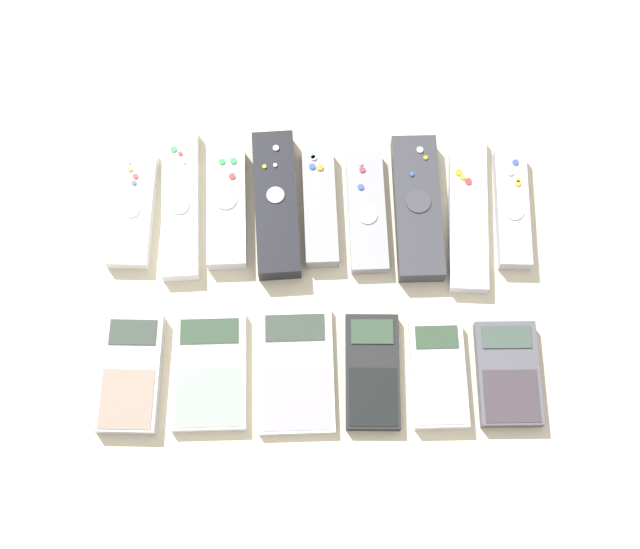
# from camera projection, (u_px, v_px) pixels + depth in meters

# --- Properties ---
(ground_plane) EXTENTS (3.00, 3.00, 0.00)m
(ground_plane) POSITION_uv_depth(u_px,v_px,m) (320.00, 302.00, 1.09)
(ground_plane) COLOR beige
(remote_0) EXTENTS (0.05, 0.16, 0.02)m
(remote_0) POSITION_uv_depth(u_px,v_px,m) (132.00, 209.00, 1.13)
(remote_0) COLOR white
(remote_0) RESTS_ON ground_plane
(remote_1) EXTENTS (0.06, 0.20, 0.02)m
(remote_1) POSITION_uv_depth(u_px,v_px,m) (180.00, 203.00, 1.13)
(remote_1) COLOR white
(remote_1) RESTS_ON ground_plane
(remote_2) EXTENTS (0.05, 0.16, 0.02)m
(remote_2) POSITION_uv_depth(u_px,v_px,m) (227.00, 208.00, 1.13)
(remote_2) COLOR silver
(remote_2) RESTS_ON ground_plane
(remote_3) EXTENTS (0.07, 0.20, 0.03)m
(remote_3) POSITION_uv_depth(u_px,v_px,m) (276.00, 204.00, 1.12)
(remote_3) COLOR black
(remote_3) RESTS_ON ground_plane
(remote_4) EXTENTS (0.05, 0.16, 0.02)m
(remote_4) POSITION_uv_depth(u_px,v_px,m) (323.00, 207.00, 1.13)
(remote_4) COLOR gray
(remote_4) RESTS_ON ground_plane
(remote_5) EXTENTS (0.05, 0.16, 0.02)m
(remote_5) POSITION_uv_depth(u_px,v_px,m) (367.00, 211.00, 1.13)
(remote_5) COLOR gray
(remote_5) RESTS_ON ground_plane
(remote_6) EXTENTS (0.06, 0.19, 0.03)m
(remote_6) POSITION_uv_depth(u_px,v_px,m) (417.00, 207.00, 1.12)
(remote_6) COLOR #333338
(remote_6) RESTS_ON ground_plane
(remote_7) EXTENTS (0.06, 0.21, 0.02)m
(remote_7) POSITION_uv_depth(u_px,v_px,m) (468.00, 211.00, 1.13)
(remote_7) COLOR silver
(remote_7) RESTS_ON ground_plane
(remote_8) EXTENTS (0.04, 0.16, 0.02)m
(remote_8) POSITION_uv_depth(u_px,v_px,m) (512.00, 208.00, 1.13)
(remote_8) COLOR #B7B7BC
(remote_8) RESTS_ON ground_plane
(calculator_0) EXTENTS (0.07, 0.14, 0.02)m
(calculator_0) POSITION_uv_depth(u_px,v_px,m) (131.00, 374.00, 1.05)
(calculator_0) COLOR #B2B2B7
(calculator_0) RESTS_ON ground_plane
(calculator_1) EXTENTS (0.09, 0.14, 0.01)m
(calculator_1) POSITION_uv_depth(u_px,v_px,m) (210.00, 372.00, 1.06)
(calculator_1) COLOR silver
(calculator_1) RESTS_ON ground_plane
(calculator_2) EXTENTS (0.09, 0.15, 0.01)m
(calculator_2) POSITION_uv_depth(u_px,v_px,m) (296.00, 370.00, 1.06)
(calculator_2) COLOR silver
(calculator_2) RESTS_ON ground_plane
(calculator_3) EXTENTS (0.06, 0.14, 0.02)m
(calculator_3) POSITION_uv_depth(u_px,v_px,m) (373.00, 371.00, 1.06)
(calculator_3) COLOR black
(calculator_3) RESTS_ON ground_plane
(calculator_4) EXTENTS (0.07, 0.13, 0.02)m
(calculator_4) POSITION_uv_depth(u_px,v_px,m) (439.00, 374.00, 1.05)
(calculator_4) COLOR silver
(calculator_4) RESTS_ON ground_plane
(calculator_5) EXTENTS (0.07, 0.13, 0.02)m
(calculator_5) POSITION_uv_depth(u_px,v_px,m) (508.00, 373.00, 1.05)
(calculator_5) COLOR #4C4C51
(calculator_5) RESTS_ON ground_plane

